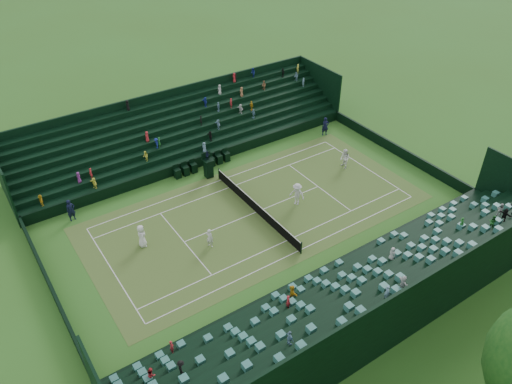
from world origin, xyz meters
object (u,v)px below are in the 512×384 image
(player_near_east, at_px, (210,238))
(player_far_west, at_px, (345,159))
(tennis_net, at_px, (256,207))
(umpire_chair, at_px, (208,166))
(player_far_east, at_px, (297,194))
(player_near_west, at_px, (142,236))

(player_near_east, relative_size, player_far_west, 0.86)
(player_far_west, bearing_deg, tennis_net, -74.24)
(tennis_net, relative_size, umpire_chair, 4.49)
(player_near_east, height_order, player_far_east, player_far_east)
(umpire_chair, relative_size, player_far_east, 1.32)
(umpire_chair, xyz_separation_m, player_near_east, (8.03, -4.43, -0.32))
(player_near_west, relative_size, player_near_east, 1.17)
(tennis_net, relative_size, player_far_east, 5.93)
(player_near_west, bearing_deg, player_near_east, -112.48)
(tennis_net, bearing_deg, player_near_east, -73.78)
(umpire_chair, relative_size, player_near_east, 1.64)
(tennis_net, distance_m, player_near_west, 9.17)
(umpire_chair, bearing_deg, player_far_west, 63.04)
(player_far_west, bearing_deg, umpire_chair, -107.06)
(umpire_chair, bearing_deg, player_near_east, -28.91)
(player_far_west, height_order, player_far_east, player_far_east)
(player_far_west, bearing_deg, player_near_west, -80.92)
(tennis_net, relative_size, player_near_east, 7.34)
(player_near_east, xyz_separation_m, player_far_east, (-0.55, 8.38, 0.19))
(umpire_chair, bearing_deg, player_far_east, 27.79)
(umpire_chair, bearing_deg, player_near_west, -58.29)
(player_near_west, relative_size, player_far_east, 0.94)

